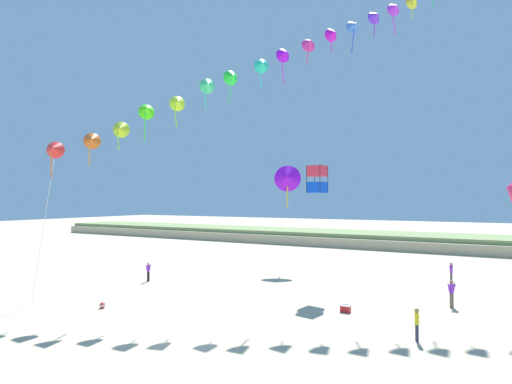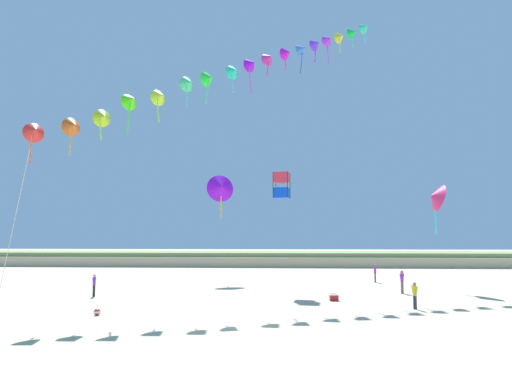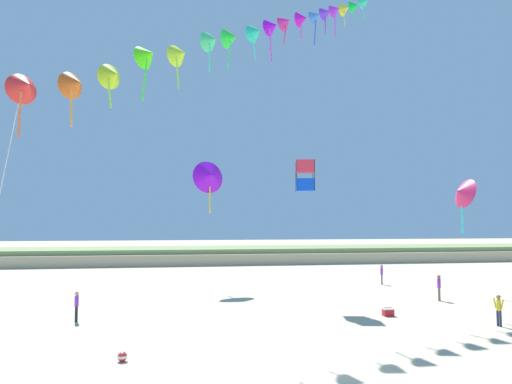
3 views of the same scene
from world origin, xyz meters
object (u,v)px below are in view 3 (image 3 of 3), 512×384
(person_mid_center, at_px, (439,286))
(large_kite_high_solo, at_px, (210,176))
(beach_ball, at_px, (122,357))
(large_kite_low_lead, at_px, (461,192))
(person_near_right, at_px, (382,273))
(large_kite_mid_trail, at_px, (305,176))
(person_far_left, at_px, (499,308))
(person_near_left, at_px, (77,304))
(beach_cooler, at_px, (388,312))

(person_mid_center, bearing_deg, large_kite_high_solo, 151.15)
(person_mid_center, xyz_separation_m, beach_ball, (-18.78, -10.39, -0.80))
(large_kite_low_lead, relative_size, beach_ball, 11.63)
(person_mid_center, bearing_deg, person_near_right, 92.66)
(person_mid_center, height_order, large_kite_high_solo, large_kite_high_solo)
(large_kite_mid_trail, bearing_deg, large_kite_high_solo, 127.50)
(beach_ball, bearing_deg, large_kite_mid_trail, 47.79)
(person_far_left, xyz_separation_m, large_kite_low_lead, (4.58, 9.82, 6.44))
(person_near_left, height_order, large_kite_low_lead, large_kite_low_lead)
(large_kite_high_solo, xyz_separation_m, beach_cooler, (9.19, -12.16, -8.61))
(beach_cooler, bearing_deg, large_kite_mid_trail, 126.37)
(person_near_right, distance_m, large_kite_high_solo, 16.31)
(large_kite_mid_trail, xyz_separation_m, beach_cooler, (3.41, -4.63, -7.95))
(person_mid_center, relative_size, large_kite_low_lead, 0.40)
(person_near_right, distance_m, person_far_left, 15.39)
(person_far_left, height_order, beach_ball, person_far_left)
(large_kite_low_lead, distance_m, beach_ball, 26.66)
(person_mid_center, relative_size, beach_ball, 4.68)
(person_mid_center, bearing_deg, person_far_left, -98.86)
(large_kite_high_solo, height_order, beach_ball, large_kite_high_solo)
(person_far_left, distance_m, large_kite_low_lead, 12.61)
(large_kite_low_lead, relative_size, large_kite_high_solo, 0.98)
(large_kite_mid_trail, distance_m, beach_cooler, 9.81)
(large_kite_mid_trail, relative_size, beach_ball, 5.56)
(person_near_left, height_order, person_near_right, person_near_right)
(beach_ball, bearing_deg, large_kite_low_lead, 30.11)
(beach_cooler, distance_m, beach_ball, 14.73)
(person_far_left, height_order, beach_cooler, person_far_left)
(person_near_left, height_order, person_mid_center, person_mid_center)
(person_near_left, height_order, large_kite_high_solo, large_kite_high_solo)
(person_mid_center, xyz_separation_m, large_kite_mid_trail, (-8.87, 0.54, 7.18))
(large_kite_low_lead, bearing_deg, large_kite_mid_trail, -170.95)
(person_far_left, bearing_deg, large_kite_high_solo, 131.27)
(large_kite_mid_trail, bearing_deg, large_kite_low_lead, 9.05)
(person_near_right, bearing_deg, person_mid_center, -87.34)
(person_near_left, bearing_deg, person_mid_center, 7.79)
(person_near_left, distance_m, beach_ball, 8.10)
(person_near_left, distance_m, large_kite_mid_trail, 15.48)
(person_far_left, bearing_deg, beach_ball, -170.15)
(person_mid_center, distance_m, beach_ball, 21.48)
(beach_cooler, bearing_deg, person_near_left, 176.32)
(person_near_right, bearing_deg, beach_cooler, -112.77)
(person_far_left, relative_size, large_kite_low_lead, 0.37)
(large_kite_low_lead, bearing_deg, person_near_right, 124.47)
(person_mid_center, height_order, large_kite_low_lead, large_kite_low_lead)
(person_far_left, bearing_deg, beach_cooler, 143.19)
(large_kite_high_solo, bearing_deg, large_kite_mid_trail, -52.50)
(person_near_right, xyz_separation_m, large_kite_mid_trail, (-8.50, -7.51, 7.22))
(person_near_right, bearing_deg, beach_ball, -134.97)
(person_near_right, xyz_separation_m, person_mid_center, (0.37, -8.05, 0.03))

